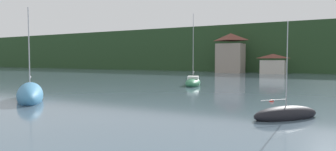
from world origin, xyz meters
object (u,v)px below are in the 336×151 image
object	(u,v)px
mooring_buoy_far	(272,102)
shore_building_westcentral	(273,64)
sailboat_mid_4	(286,115)
sailboat_mid_7	(30,95)
shore_building_west	(230,54)
sailboat_far_6	(193,82)

from	to	relation	value
mooring_buoy_far	shore_building_westcentral	bearing A→B (deg)	99.41
shore_building_westcentral	mooring_buoy_far	world-z (taller)	shore_building_westcentral
sailboat_mid_4	sailboat_mid_7	size ratio (longest dim) A/B	0.71
sailboat_mid_4	mooring_buoy_far	bearing A→B (deg)	55.59
shore_building_west	sailboat_far_6	bearing A→B (deg)	-80.08
shore_building_westcentral	mooring_buoy_far	distance (m)	53.36
sailboat_far_6	sailboat_mid_7	size ratio (longest dim) A/B	1.18
sailboat_mid_4	sailboat_far_6	xyz separation A→B (m)	(-15.04, 19.39, 0.15)
sailboat_far_6	shore_building_westcentral	bearing A→B (deg)	154.35
sailboat_mid_4	sailboat_far_6	bearing A→B (deg)	77.40
shore_building_west	sailboat_far_6	distance (m)	42.85
shore_building_west	sailboat_mid_7	world-z (taller)	shore_building_west
shore_building_westcentral	sailboat_far_6	xyz separation A→B (m)	(-4.19, -40.66, -2.08)
shore_building_westcentral	sailboat_mid_7	bearing A→B (deg)	-99.76
shore_building_westcentral	sailboat_mid_4	xyz separation A→B (m)	(10.85, -60.05, -2.23)
sailboat_far_6	sailboat_mid_7	bearing A→B (deg)	-36.54
shore_building_westcentral	shore_building_west	bearing A→B (deg)	173.70
shore_building_west	shore_building_westcentral	size ratio (longest dim) A/B	1.75
shore_building_westcentral	sailboat_mid_4	bearing A→B (deg)	-79.75
shore_building_west	sailboat_mid_4	bearing A→B (deg)	-69.95
sailboat_mid_4	sailboat_far_6	world-z (taller)	sailboat_far_6
sailboat_mid_7	mooring_buoy_far	size ratio (longest dim) A/B	22.65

